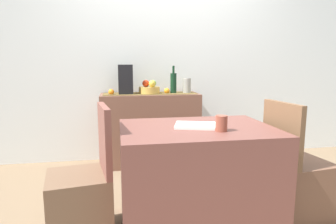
{
  "coord_description": "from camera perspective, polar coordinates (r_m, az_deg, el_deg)",
  "views": [
    {
      "loc": [
        -0.57,
        -2.42,
        1.17
      ],
      "look_at": [
        -0.09,
        0.36,
        0.7
      ],
      "focal_mm": 31.42,
      "sensor_mm": 36.0,
      "label": 1
    }
  ],
  "objects": [
    {
      "name": "chair_by_corner",
      "position": [
        2.48,
        23.7,
        -12.77
      ],
      "size": [
        0.45,
        0.45,
        0.9
      ],
      "color": "brown",
      "rests_on": "ground"
    },
    {
      "name": "fruit_bowl",
      "position": [
        3.37,
        -3.65,
        4.28
      ],
      "size": [
        0.24,
        0.24,
        0.07
      ],
      "primitive_type": "cylinder",
      "color": "gold",
      "rests_on": "table_runner"
    },
    {
      "name": "coffee_cup",
      "position": [
        1.91,
        10.31,
        -2.18
      ],
      "size": [
        0.08,
        0.08,
        0.1
      ],
      "primitive_type": "cylinder",
      "color": "brown",
      "rests_on": "dining_table"
    },
    {
      "name": "coffee_maker",
      "position": [
        3.35,
        -8.26,
        6.27
      ],
      "size": [
        0.16,
        0.18,
        0.33
      ],
      "primitive_type": "cube",
      "color": "black",
      "rests_on": "sideboard_console"
    },
    {
      "name": "chair_near_window",
      "position": [
        2.13,
        -16.35,
        -16.17
      ],
      "size": [
        0.46,
        0.46,
        0.9
      ],
      "color": "brown",
      "rests_on": "ground"
    },
    {
      "name": "apple_center",
      "position": [
        3.35,
        -4.33,
        5.55
      ],
      "size": [
        0.08,
        0.08,
        0.08
      ],
      "primitive_type": "sphere",
      "color": "red",
      "rests_on": "fruit_bowl"
    },
    {
      "name": "sideboard_console",
      "position": [
        3.44,
        -3.46,
        -3.29
      ],
      "size": [
        1.12,
        0.42,
        0.83
      ],
      "primitive_type": "cube",
      "color": "brown",
      "rests_on": "ground"
    },
    {
      "name": "orange_loose_far",
      "position": [
        3.37,
        -0.23,
        4.13
      ],
      "size": [
        0.07,
        0.07,
        0.07
      ],
      "primitive_type": "sphere",
      "color": "orange",
      "rests_on": "sideboard_console"
    },
    {
      "name": "open_book",
      "position": [
        2.03,
        5.42,
        -2.61
      ],
      "size": [
        0.33,
        0.28,
        0.02
      ],
      "primitive_type": "cube",
      "rotation": [
        0.0,
        0.0,
        -0.29
      ],
      "color": "white",
      "rests_on": "dining_table"
    },
    {
      "name": "orange_loose_mid",
      "position": [
        3.31,
        -10.95,
        3.85
      ],
      "size": [
        0.06,
        0.06,
        0.06
      ],
      "primitive_type": "sphere",
      "color": "orange",
      "rests_on": "sideboard_console"
    },
    {
      "name": "apple_right",
      "position": [
        3.38,
        -2.95,
        5.56
      ],
      "size": [
        0.08,
        0.08,
        0.08
      ],
      "primitive_type": "sphere",
      "color": "#83B431",
      "rests_on": "fruit_bowl"
    },
    {
      "name": "ground_plane",
      "position": [
        2.75,
        3.18,
        -16.0
      ],
      "size": [
        6.4,
        6.4,
        0.02
      ],
      "primitive_type": "cube",
      "color": "#80684D",
      "rests_on": "ground"
    },
    {
      "name": "apple_left",
      "position": [
        3.31,
        -3.1,
        5.48
      ],
      "size": [
        0.08,
        0.08,
        0.08
      ],
      "primitive_type": "sphere",
      "color": "gold",
      "rests_on": "fruit_bowl"
    },
    {
      "name": "room_wall_rear",
      "position": [
        3.65,
        -0.87,
        12.24
      ],
      "size": [
        6.4,
        0.06,
        2.7
      ],
      "primitive_type": "cube",
      "color": "silver",
      "rests_on": "ground"
    },
    {
      "name": "ceramic_vase",
      "position": [
        3.44,
        3.67,
        5.13
      ],
      "size": [
        0.09,
        0.09,
        0.17
      ],
      "primitive_type": "cylinder",
      "color": "gray",
      "rests_on": "sideboard_console"
    },
    {
      "name": "wine_bottle",
      "position": [
        3.41,
        1.05,
        5.71
      ],
      "size": [
        0.07,
        0.07,
        0.32
      ],
      "color": "black",
      "rests_on": "sideboard_console"
    },
    {
      "name": "dining_table",
      "position": [
        2.13,
        5.5,
        -12.67
      ],
      "size": [
        1.04,
        0.76,
        0.74
      ],
      "primitive_type": "cube",
      "color": "brown",
      "rests_on": "ground"
    },
    {
      "name": "table_runner",
      "position": [
        3.38,
        -3.53,
        3.62
      ],
      "size": [
        1.05,
        0.32,
        0.01
      ],
      "primitive_type": "cube",
      "color": "brown",
      "rests_on": "sideboard_console"
    }
  ]
}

